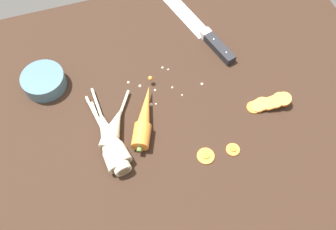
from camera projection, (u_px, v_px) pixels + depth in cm
name	position (u px, v px, depth cm)	size (l,w,h in cm)	color
ground_plane	(166.00, 115.00, 92.98)	(120.00, 90.00, 4.00)	#332116
chefs_knife	(194.00, 22.00, 105.57)	(12.45, 34.36, 4.18)	silver
whole_carrot	(144.00, 118.00, 87.89)	(10.63, 19.88, 4.20)	orange
parsnip_front	(112.00, 140.00, 85.01)	(6.99, 20.17, 4.00)	beige
parsnip_mid_left	(108.00, 145.00, 84.36)	(5.09, 20.09, 4.00)	beige
parsnip_mid_right	(107.00, 132.00, 86.10)	(4.67, 20.78, 4.00)	beige
parsnip_back	(111.00, 145.00, 84.44)	(6.50, 23.25, 4.00)	beige
parsnip_outer	(114.00, 128.00, 86.63)	(11.05, 15.83, 4.00)	beige
carrot_slice_stack	(269.00, 103.00, 91.08)	(11.06, 4.78, 3.38)	orange
carrot_slice_stray_near	(206.00, 156.00, 84.83)	(4.16, 4.16, 0.70)	orange
carrot_slice_stray_mid	(233.00, 149.00, 85.65)	(3.28, 3.28, 0.70)	orange
prep_bowl	(44.00, 81.00, 93.34)	(11.00, 11.00, 4.00)	slate
mince_crumbs	(158.00, 87.00, 94.48)	(19.07, 11.08, 0.88)	beige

